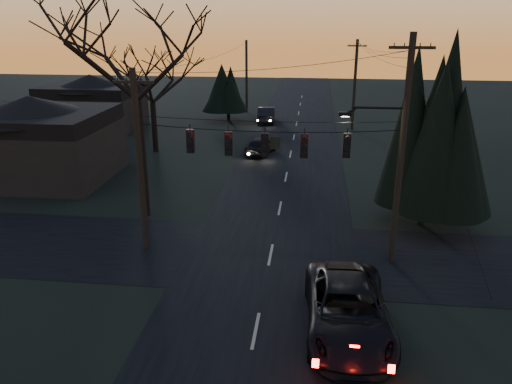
# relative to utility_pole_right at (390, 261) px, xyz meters

# --- Properties ---
(main_road) EXTENTS (8.00, 120.00, 0.02)m
(main_road) POSITION_rel_utility_pole_right_xyz_m (-5.50, 10.00, 0.01)
(main_road) COLOR black
(main_road) RESTS_ON ground
(cross_road) EXTENTS (60.00, 7.00, 0.02)m
(cross_road) POSITION_rel_utility_pole_right_xyz_m (-5.50, 0.00, 0.01)
(cross_road) COLOR black
(cross_road) RESTS_ON ground
(utility_pole_right) EXTENTS (5.00, 0.30, 10.00)m
(utility_pole_right) POSITION_rel_utility_pole_right_xyz_m (0.00, 0.00, 0.00)
(utility_pole_right) COLOR black
(utility_pole_right) RESTS_ON ground
(utility_pole_left) EXTENTS (1.80, 0.30, 8.50)m
(utility_pole_left) POSITION_rel_utility_pole_right_xyz_m (-11.50, 0.00, 0.00)
(utility_pole_left) COLOR black
(utility_pole_left) RESTS_ON ground
(utility_pole_far_r) EXTENTS (1.80, 0.30, 8.50)m
(utility_pole_far_r) POSITION_rel_utility_pole_right_xyz_m (0.00, 28.00, 0.00)
(utility_pole_far_r) COLOR black
(utility_pole_far_r) RESTS_ON ground
(utility_pole_far_l) EXTENTS (0.30, 0.30, 8.00)m
(utility_pole_far_l) POSITION_rel_utility_pole_right_xyz_m (-11.50, 36.00, 0.00)
(utility_pole_far_l) COLOR black
(utility_pole_far_l) RESTS_ON ground
(span_signal_assembly) EXTENTS (11.50, 0.44, 1.47)m
(span_signal_assembly) POSITION_rel_utility_pole_right_xyz_m (-5.74, 0.00, 5.34)
(span_signal_assembly) COLOR black
(span_signal_assembly) RESTS_ON ground
(bare_tree_left) EXTENTS (8.96, 8.96, 12.91)m
(bare_tree_left) POSITION_rel_utility_pole_right_xyz_m (-12.87, 4.10, 9.03)
(bare_tree_left) COLOR black
(bare_tree_left) RESTS_ON ground
(evergreen_right) EXTENTS (4.90, 4.90, 8.76)m
(evergreen_right) POSITION_rel_utility_pole_right_xyz_m (2.17, 4.55, 4.97)
(evergreen_right) COLOR black
(evergreen_right) RESTS_ON ground
(bare_tree_dist) EXTENTS (6.29, 6.29, 8.03)m
(bare_tree_dist) POSITION_rel_utility_pole_right_xyz_m (-16.58, 17.64, 5.60)
(bare_tree_dist) COLOR black
(bare_tree_dist) RESTS_ON ground
(evergreen_dist) EXTENTS (4.01, 4.01, 5.52)m
(evergreen_dist) POSITION_rel_utility_pole_right_xyz_m (-12.75, 30.85, 3.35)
(evergreen_dist) COLOR black
(evergreen_dist) RESTS_ON ground
(house_left_near) EXTENTS (10.00, 8.00, 5.60)m
(house_left_near) POSITION_rel_utility_pole_right_xyz_m (-22.50, 10.00, 2.80)
(house_left_near) COLOR black
(house_left_near) RESTS_ON ground
(house_left_far) EXTENTS (9.00, 7.00, 5.20)m
(house_left_far) POSITION_rel_utility_pole_right_xyz_m (-25.50, 26.00, 2.60)
(house_left_far) COLOR black
(house_left_far) RESTS_ON ground
(suv_near) EXTENTS (3.11, 6.33, 1.73)m
(suv_near) POSITION_rel_utility_pole_right_xyz_m (-2.30, -5.63, 0.87)
(suv_near) COLOR black
(suv_near) RESTS_ON ground
(sedan_oncoming_a) EXTENTS (2.52, 4.45, 1.43)m
(sedan_oncoming_a) POSITION_rel_utility_pole_right_xyz_m (-7.89, 17.80, 0.71)
(sedan_oncoming_a) COLOR black
(sedan_oncoming_a) RESTS_ON ground
(sedan_oncoming_b) EXTENTS (1.96, 4.90, 1.59)m
(sedan_oncoming_b) POSITION_rel_utility_pole_right_xyz_m (-8.70, 30.60, 0.79)
(sedan_oncoming_b) COLOR black
(sedan_oncoming_b) RESTS_ON ground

